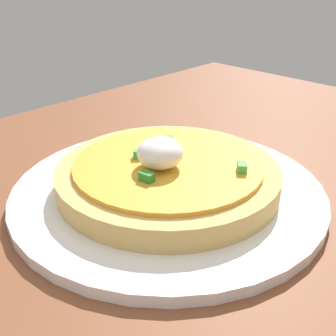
{
  "coord_description": "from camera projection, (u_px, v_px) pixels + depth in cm",
  "views": [
    {
      "loc": [
        18.65,
        17.83,
        24.1
      ],
      "look_at": [
        -7.54,
        -7.46,
        5.85
      ],
      "focal_mm": 46.15,
      "sensor_mm": 36.0,
      "label": 1
    }
  ],
  "objects": [
    {
      "name": "plate",
      "position": [
        168.0,
        191.0,
        0.42
      ],
      "size": [
        29.87,
        29.87,
        1.08
      ],
      "primitive_type": "cylinder",
      "color": "white",
      "rests_on": "dining_table"
    },
    {
      "name": "dining_table",
      "position": [
        170.0,
        281.0,
        0.33
      ],
      "size": [
        111.31,
        80.13,
        2.77
      ],
      "primitive_type": "cube",
      "color": "brown",
      "rests_on": "ground"
    },
    {
      "name": "pizza",
      "position": [
        168.0,
        174.0,
        0.41
      ],
      "size": [
        21.16,
        21.16,
        5.4
      ],
      "color": "#DAB263",
      "rests_on": "plate"
    }
  ]
}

